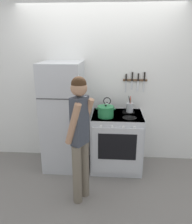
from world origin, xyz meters
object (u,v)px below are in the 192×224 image
(refrigerator, at_px, (64,117))
(dutch_oven_pot, at_px, (106,112))
(tea_kettle, at_px, (107,107))
(person, at_px, (80,134))
(utensil_jar, at_px, (130,107))
(stove_range, at_px, (117,141))

(refrigerator, distance_m, dutch_oven_pot, 0.69)
(dutch_oven_pot, xyz_separation_m, tea_kettle, (0.01, 0.26, -0.01))
(dutch_oven_pot, bearing_deg, person, -112.72)
(refrigerator, xyz_separation_m, dutch_oven_pot, (0.66, -0.13, 0.14))
(utensil_jar, bearing_deg, dutch_oven_pot, -143.98)
(tea_kettle, bearing_deg, stove_range, -44.35)
(tea_kettle, bearing_deg, utensil_jar, 1.02)
(dutch_oven_pot, bearing_deg, tea_kettle, 87.06)
(stove_range, height_order, person, person)
(tea_kettle, height_order, utensil_jar, utensil_jar)
(utensil_jar, height_order, person, person)
(person, bearing_deg, utensil_jar, -5.05)
(stove_range, height_order, tea_kettle, tea_kettle)
(refrigerator, relative_size, person, 1.05)
(refrigerator, height_order, person, refrigerator)
(stove_range, relative_size, utensil_jar, 3.37)
(refrigerator, relative_size, utensil_jar, 6.30)
(refrigerator, xyz_separation_m, tea_kettle, (0.68, 0.13, 0.13))
(dutch_oven_pot, bearing_deg, utensil_jar, 36.02)
(tea_kettle, relative_size, person, 0.15)
(utensil_jar, distance_m, person, 1.15)
(refrigerator, relative_size, tea_kettle, 7.13)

